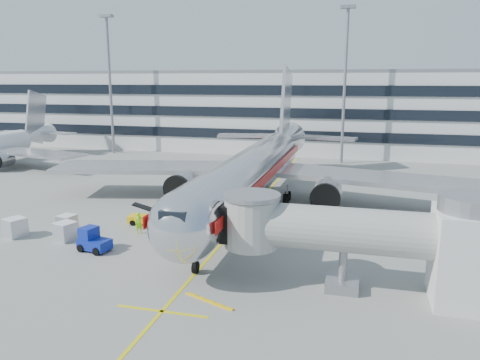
% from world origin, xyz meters
% --- Properties ---
extents(ground, '(180.00, 180.00, 0.00)m').
position_xyz_m(ground, '(0.00, 0.00, 0.00)').
color(ground, gray).
rests_on(ground, ground).
extents(lead_in_line, '(0.25, 70.00, 0.01)m').
position_xyz_m(lead_in_line, '(0.00, 10.00, 0.01)').
color(lead_in_line, yellow).
rests_on(lead_in_line, ground).
extents(stop_bar, '(6.00, 0.25, 0.01)m').
position_xyz_m(stop_bar, '(0.00, -14.00, 0.01)').
color(stop_bar, yellow).
rests_on(stop_bar, ground).
extents(main_jet, '(50.95, 48.70, 16.06)m').
position_xyz_m(main_jet, '(0.00, 11.72, 4.23)').
color(main_jet, silver).
rests_on(main_jet, ground).
extents(jet_bridge, '(17.80, 4.50, 7.00)m').
position_xyz_m(jet_bridge, '(12.18, -8.00, 3.87)').
color(jet_bridge, silver).
rests_on(jet_bridge, ground).
extents(terminal, '(150.00, 24.25, 15.60)m').
position_xyz_m(terminal, '(0.00, 57.95, 7.80)').
color(terminal, silver).
rests_on(terminal, ground).
extents(light_mast_west, '(2.40, 1.20, 25.45)m').
position_xyz_m(light_mast_west, '(-35.00, 42.00, 14.88)').
color(light_mast_west, gray).
rests_on(light_mast_west, ground).
extents(light_mast_centre, '(2.40, 1.20, 25.45)m').
position_xyz_m(light_mast_centre, '(8.00, 42.00, 14.88)').
color(light_mast_centre, gray).
rests_on(light_mast_centre, ground).
extents(belt_loader, '(4.43, 2.09, 2.08)m').
position_xyz_m(belt_loader, '(-8.44, 2.08, 0.59)').
color(belt_loader, yellow).
rests_on(belt_loader, ground).
extents(baggage_tug, '(2.89, 2.14, 1.97)m').
position_xyz_m(baggage_tug, '(-9.80, -5.81, 0.86)').
color(baggage_tug, '#0D2192').
rests_on(baggage_tug, ground).
extents(cargo_container_left, '(2.09, 2.09, 1.72)m').
position_xyz_m(cargo_container_left, '(-18.50, -4.44, 0.86)').
color(cargo_container_left, '#B7BABF').
rests_on(cargo_container_left, ground).
extents(cargo_container_right, '(1.60, 1.60, 1.52)m').
position_xyz_m(cargo_container_right, '(-15.00, -1.81, 0.76)').
color(cargo_container_right, '#B7BABF').
rests_on(cargo_container_right, ground).
extents(cargo_container_front, '(1.95, 1.95, 1.66)m').
position_xyz_m(cargo_container_front, '(-13.51, -4.18, 0.83)').
color(cargo_container_front, '#B7BABF').
rests_on(cargo_container_front, ground).
extents(ramp_worker, '(0.87, 0.82, 1.99)m').
position_xyz_m(ramp_worker, '(-8.13, -0.80, 0.99)').
color(ramp_worker, '#8BF019').
rests_on(ramp_worker, ground).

